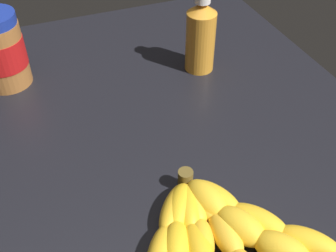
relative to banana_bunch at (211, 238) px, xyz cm
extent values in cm
cube|color=black|center=(21.55, 3.38, -3.84)|extent=(82.31, 78.34, 4.41)
ellipsoid|color=gold|center=(5.38, 2.38, -0.11)|extent=(8.24, 7.51, 3.06)
ellipsoid|color=yellow|center=(5.34, 1.65, 0.03)|extent=(7.86, 6.59, 3.34)
ellipsoid|color=yellow|center=(0.25, 4.24, 0.03)|extent=(7.90, 5.82, 3.34)
ellipsoid|color=gold|center=(4.82, 0.73, -0.03)|extent=(8.02, 5.30, 3.21)
ellipsoid|color=gold|center=(-0.94, 2.00, -0.03)|extent=(7.75, 4.12, 3.21)
ellipsoid|color=gold|center=(5.01, -0.02, -0.14)|extent=(6.87, 3.92, 2.99)
ellipsoid|color=gold|center=(0.00, 1.26, -0.14)|extent=(7.13, 5.04, 2.99)
ellipsoid|color=gold|center=(5.00, -1.29, -0.12)|extent=(6.96, 4.07, 3.04)
ellipsoid|color=gold|center=(-0.20, -1.77, -0.12)|extent=(6.61, 3.16, 3.04)
ellipsoid|color=gold|center=(5.05, -1.78, 0.25)|extent=(7.49, 5.49, 3.78)
ellipsoid|color=gold|center=(0.07, -3.72, 0.25)|extent=(7.68, 6.36, 3.78)
ellipsoid|color=gold|center=(-4.48, -6.51, 0.25)|extent=(7.63, 7.03, 3.78)
ellipsoid|color=gold|center=(5.13, -2.89, -0.01)|extent=(8.21, 6.62, 3.25)
ellipsoid|color=gold|center=(0.04, -6.21, -0.01)|extent=(8.06, 7.11, 3.25)
ellipsoid|color=gold|center=(-4.66, -10.05, -0.01)|extent=(7.81, 7.52, 3.25)
cylinder|color=brown|center=(9.07, -0.62, 0.16)|extent=(2.00, 2.00, 3.00)
cylinder|color=#9E602D|center=(42.77, 18.70, 3.97)|extent=(8.04, 8.04, 11.22)
cylinder|color=#B71414|center=(42.77, 18.70, 4.53)|extent=(8.20, 8.20, 5.05)
cylinder|color=orange|center=(34.66, -14.32, 3.82)|extent=(5.22, 5.22, 10.92)
cone|color=orange|center=(34.66, -14.32, 10.21)|extent=(5.22, 5.22, 1.85)
camera|label=1|loc=(-23.64, 14.63, 41.50)|focal=44.66mm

